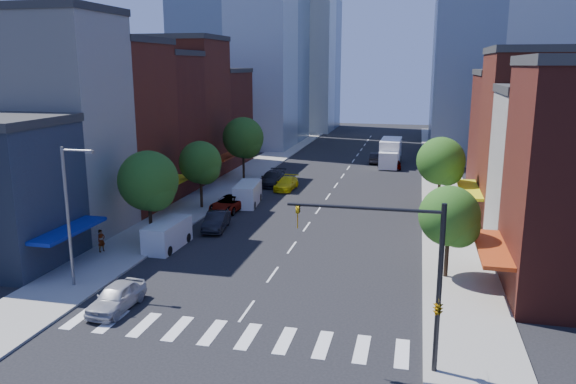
% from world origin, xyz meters
% --- Properties ---
extents(ground, '(220.00, 220.00, 0.00)m').
position_xyz_m(ground, '(0.00, 0.00, 0.00)').
color(ground, black).
rests_on(ground, ground).
extents(sidewalk_left, '(5.00, 120.00, 0.15)m').
position_xyz_m(sidewalk_left, '(-12.50, 40.00, 0.07)').
color(sidewalk_left, gray).
rests_on(sidewalk_left, ground).
extents(sidewalk_right, '(5.00, 120.00, 0.15)m').
position_xyz_m(sidewalk_right, '(12.50, 40.00, 0.07)').
color(sidewalk_right, gray).
rests_on(sidewalk_right, ground).
extents(crosswalk, '(19.00, 3.00, 0.01)m').
position_xyz_m(crosswalk, '(0.00, -3.00, 0.01)').
color(crosswalk, silver).
rests_on(crosswalk, ground).
extents(bldg_left_1, '(12.00, 8.00, 18.00)m').
position_xyz_m(bldg_left_1, '(-21.00, 12.00, 9.00)').
color(bldg_left_1, beige).
rests_on(bldg_left_1, ground).
extents(bldg_left_2, '(12.00, 9.00, 16.00)m').
position_xyz_m(bldg_left_2, '(-21.00, 20.50, 8.00)').
color(bldg_left_2, maroon).
rests_on(bldg_left_2, ground).
extents(bldg_left_3, '(12.00, 8.00, 15.00)m').
position_xyz_m(bldg_left_3, '(-21.00, 29.00, 7.50)').
color(bldg_left_3, '#511A14').
rests_on(bldg_left_3, ground).
extents(bldg_left_4, '(12.00, 9.00, 17.00)m').
position_xyz_m(bldg_left_4, '(-21.00, 37.50, 8.50)').
color(bldg_left_4, maroon).
rests_on(bldg_left_4, ground).
extents(bldg_left_5, '(12.00, 10.00, 13.00)m').
position_xyz_m(bldg_left_5, '(-21.00, 47.00, 6.50)').
color(bldg_left_5, '#511A14').
rests_on(bldg_left_5, ground).
extents(bldg_right_2, '(12.00, 10.00, 15.00)m').
position_xyz_m(bldg_right_2, '(21.00, 24.00, 7.50)').
color(bldg_right_2, maroon).
rests_on(bldg_right_2, ground).
extents(bldg_right_3, '(12.00, 10.00, 13.00)m').
position_xyz_m(bldg_right_3, '(21.00, 34.00, 6.50)').
color(bldg_right_3, '#511A14').
rests_on(bldg_right_3, ground).
extents(traffic_signal, '(7.24, 2.24, 8.00)m').
position_xyz_m(traffic_signal, '(9.94, -4.50, 4.16)').
color(traffic_signal, black).
rests_on(traffic_signal, sidewalk_right).
extents(streetlight, '(2.25, 0.25, 9.00)m').
position_xyz_m(streetlight, '(-11.81, 1.00, 5.28)').
color(streetlight, slate).
rests_on(streetlight, sidewalk_left).
extents(tree_left_near, '(4.80, 4.80, 7.30)m').
position_xyz_m(tree_left_near, '(-11.35, 10.92, 4.87)').
color(tree_left_near, black).
rests_on(tree_left_near, sidewalk_left).
extents(tree_left_mid, '(4.20, 4.20, 6.65)m').
position_xyz_m(tree_left_mid, '(-11.35, 21.92, 4.53)').
color(tree_left_mid, black).
rests_on(tree_left_mid, sidewalk_left).
extents(tree_left_far, '(5.00, 5.00, 7.75)m').
position_xyz_m(tree_left_far, '(-11.35, 35.92, 5.20)').
color(tree_left_far, black).
rests_on(tree_left_far, sidewalk_left).
extents(tree_right_near, '(4.00, 4.00, 6.20)m').
position_xyz_m(tree_right_near, '(11.65, 7.92, 4.19)').
color(tree_right_near, black).
rests_on(tree_right_near, sidewalk_right).
extents(tree_right_far, '(4.60, 4.60, 7.20)m').
position_xyz_m(tree_right_far, '(11.65, 25.92, 4.86)').
color(tree_right_far, black).
rests_on(tree_right_far, sidewalk_right).
extents(parked_car_front, '(1.96, 4.63, 1.56)m').
position_xyz_m(parked_car_front, '(-7.50, -1.48, 0.78)').
color(parked_car_front, '#B0B0B5').
rests_on(parked_car_front, ground).
extents(parked_car_second, '(2.29, 4.94, 1.57)m').
position_xyz_m(parked_car_second, '(-7.50, 15.35, 0.78)').
color(parked_car_second, black).
rests_on(parked_car_second, ground).
extents(parked_car_third, '(3.01, 5.56, 1.48)m').
position_xyz_m(parked_car_third, '(-8.54, 21.75, 0.74)').
color(parked_car_third, '#999999').
rests_on(parked_car_third, ground).
extents(parked_car_rear, '(2.62, 5.78, 1.64)m').
position_xyz_m(parked_car_rear, '(-7.50, 34.53, 0.82)').
color(parked_car_rear, black).
rests_on(parked_car_rear, ground).
extents(cargo_van_near, '(2.14, 5.04, 2.13)m').
position_xyz_m(cargo_van_near, '(-9.50, 9.67, 1.05)').
color(cargo_van_near, silver).
rests_on(cargo_van_near, ground).
extents(cargo_van_far, '(2.69, 5.47, 2.24)m').
position_xyz_m(cargo_van_far, '(-7.48, 24.51, 1.11)').
color(cargo_van_far, silver).
rests_on(cargo_van_far, ground).
extents(taxi, '(2.24, 5.02, 1.43)m').
position_xyz_m(taxi, '(-5.24, 32.40, 0.72)').
color(taxi, '#FFED0D').
rests_on(taxi, ground).
extents(traffic_car_oncoming, '(1.70, 4.61, 1.51)m').
position_xyz_m(traffic_car_oncoming, '(3.46, 52.88, 0.75)').
color(traffic_car_oncoming, black).
rests_on(traffic_car_oncoming, ground).
extents(traffic_car_far, '(1.71, 3.92, 1.32)m').
position_xyz_m(traffic_car_far, '(6.41, 48.82, 0.66)').
color(traffic_car_far, '#999999').
rests_on(traffic_car_far, ground).
extents(box_truck, '(2.95, 9.13, 3.66)m').
position_xyz_m(box_truck, '(5.53, 51.59, 1.73)').
color(box_truck, white).
rests_on(box_truck, ground).
extents(pedestrian_near, '(0.62, 0.74, 1.73)m').
position_xyz_m(pedestrian_near, '(-13.80, 7.38, 1.02)').
color(pedestrian_near, '#999999').
rests_on(pedestrian_near, sidewalk_left).
extents(pedestrian_far, '(0.72, 0.88, 1.70)m').
position_xyz_m(pedestrian_far, '(-10.78, 11.11, 1.00)').
color(pedestrian_far, '#999999').
rests_on(pedestrian_far, sidewalk_left).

